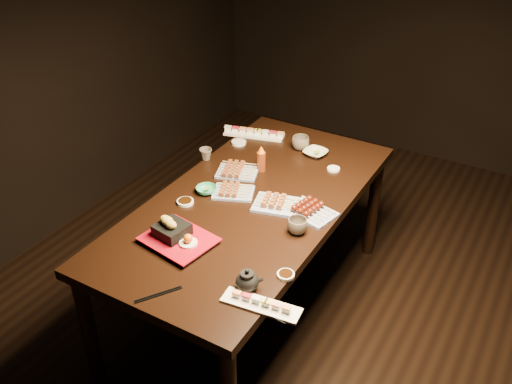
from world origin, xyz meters
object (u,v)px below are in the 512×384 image
yakitori_plate_left (237,169)px  teapot (247,280)px  teacup_near_left (163,232)px  condiment_bottle (261,158)px  yakitori_plate_center (233,189)px  sushi_platter_near (261,303)px  teacup_mid_right (297,226)px  yakitori_plate_right (278,201)px  edamame_bowl_green (206,190)px  dining_table (251,257)px  tempura_tray (178,233)px  teacup_far_right (300,143)px  teacup_far_left (206,154)px  edamame_bowl_cream (315,153)px  sushi_platter_far (254,132)px

yakitori_plate_left → teapot: bearing=-74.7°
yakitori_plate_left → teacup_near_left: teacup_near_left is taller
condiment_bottle → yakitori_plate_center: bearing=-90.8°
sushi_platter_near → teacup_mid_right: bearing=94.4°
yakitori_plate_right → edamame_bowl_green: size_ratio=2.27×
dining_table → sushi_platter_near: bearing=-69.3°
yakitori_plate_center → tempura_tray: (0.01, -0.48, 0.03)m
yakitori_plate_center → teacup_far_right: size_ratio=2.02×
teacup_near_left → teacup_far_right: size_ratio=0.75×
teacup_near_left → teacup_far_left: 0.76m
yakitori_plate_left → teacup_far_right: (0.17, 0.43, 0.01)m
edamame_bowl_cream → yakitori_plate_left: bearing=-125.1°
yakitori_plate_center → edamame_bowl_cream: 0.62m
edamame_bowl_cream → condiment_bottle: 0.36m
teacup_far_left → condiment_bottle: bearing=8.9°
edamame_bowl_cream → teapot: 1.20m
teacup_far_right → edamame_bowl_green: bearing=-107.0°
sushi_platter_far → yakitori_plate_center: (0.25, -0.63, 0.00)m
edamame_bowl_cream → teacup_far_right: (-0.11, 0.03, 0.02)m
tempura_tray → teacup_mid_right: tempura_tray is taller
teacup_near_left → teapot: (0.51, -0.10, 0.01)m
yakitori_plate_center → teacup_far_right: (0.08, 0.62, 0.01)m
dining_table → yakitori_plate_right: yakitori_plate_right is taller
dining_table → teacup_near_left: (-0.19, -0.48, 0.41)m
yakitori_plate_left → teacup_near_left: 0.67m
yakitori_plate_center → condiment_bottle: condiment_bottle is taller
teacup_far_right → dining_table: bearing=-87.4°
sushi_platter_near → yakitori_plate_right: yakitori_plate_right is taller
teapot → teacup_far_right: bearing=77.8°
yakitori_plate_center → edamame_bowl_cream: yakitori_plate_center is taller
yakitori_plate_center → yakitori_plate_left: yakitori_plate_left is taller
teacup_mid_right → yakitori_plate_right: bearing=140.7°
sushi_platter_far → teacup_far_right: size_ratio=3.60×
tempura_tray → sushi_platter_far: bearing=112.2°
dining_table → teacup_mid_right: teacup_mid_right is taller
teacup_far_left → condiment_bottle: condiment_bottle is taller
yakitori_plate_left → edamame_bowl_green: size_ratio=2.05×
teacup_near_left → teacup_far_right: teacup_far_right is taller
dining_table → sushi_platter_near: 0.87m
dining_table → teapot: size_ratio=15.65×
teacup_near_left → teacup_far_left: size_ratio=1.06×
yakitori_plate_center → teacup_far_left: (-0.33, 0.23, 0.01)m
sushi_platter_far → teacup_far_right: (0.33, -0.02, 0.02)m
sushi_platter_far → teacup_mid_right: teacup_mid_right is taller
tempura_tray → condiment_bottle: size_ratio=2.08×
sushi_platter_far → edamame_bowl_green: sushi_platter_far is taller
edamame_bowl_cream → teapot: (0.24, -1.18, 0.03)m
yakitori_plate_left → teacup_mid_right: (0.53, -0.32, 0.01)m
yakitori_plate_right → edamame_bowl_green: bearing=176.4°
sushi_platter_near → teacup_mid_right: (-0.10, 0.51, 0.02)m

